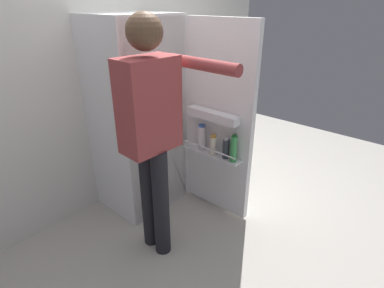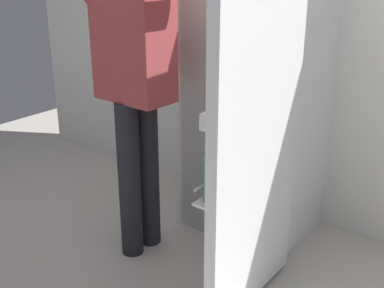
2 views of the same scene
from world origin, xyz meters
The scene contains 4 objects.
ground_plane centered at (0.00, 0.00, 0.00)m, with size 5.92×5.92×0.00m, color #B7B2A8.
kitchen_wall centered at (0.00, 0.87, 1.22)m, with size 4.40×0.10×2.43m, color silver.
refrigerator centered at (0.03, 0.47, 0.85)m, with size 0.73×1.24×1.71m.
person centered at (-0.35, -0.06, 1.05)m, with size 0.53×0.73×1.74m.
Camera 1 is at (-1.60, -1.51, 1.79)m, focal length 28.58 mm.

